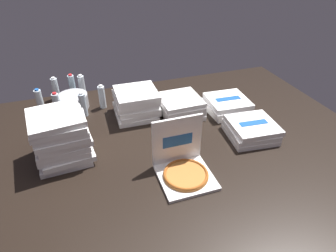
% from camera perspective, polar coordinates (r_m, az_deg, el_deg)
% --- Properties ---
extents(ground_plane, '(3.20, 2.40, 0.02)m').
position_cam_1_polar(ground_plane, '(2.26, 1.07, -4.45)').
color(ground_plane, black).
extents(open_pizza_box, '(0.36, 0.37, 0.38)m').
position_cam_1_polar(open_pizza_box, '(1.99, 3.05, -7.81)').
color(open_pizza_box, white).
rests_on(open_pizza_box, ground_plane).
extents(pizza_stack_right_far, '(0.42, 0.41, 0.37)m').
position_cam_1_polar(pizza_stack_right_far, '(2.19, -20.23, -2.05)').
color(pizza_stack_right_far, white).
rests_on(pizza_stack_right_far, ground_plane).
extents(pizza_stack_center_near, '(0.39, 0.38, 0.13)m').
position_cam_1_polar(pizza_stack_center_near, '(2.75, 11.47, 4.09)').
color(pizza_stack_center_near, white).
rests_on(pizza_stack_center_near, ground_plane).
extents(pizza_stack_right_near, '(0.39, 0.39, 0.25)m').
position_cam_1_polar(pizza_stack_right_near, '(2.61, -6.31, 4.51)').
color(pizza_stack_right_near, white).
rests_on(pizza_stack_right_near, ground_plane).
extents(pizza_stack_left_mid, '(0.41, 0.40, 0.13)m').
position_cam_1_polar(pizza_stack_left_mid, '(2.44, 16.06, -0.71)').
color(pizza_stack_left_mid, white).
rests_on(pizza_stack_left_mid, ground_plane).
extents(pizza_stack_right_mid, '(0.39, 0.38, 0.16)m').
position_cam_1_polar(pizza_stack_right_mid, '(2.63, 2.45, 3.94)').
color(pizza_stack_right_mid, white).
rests_on(pizza_stack_right_mid, ground_plane).
extents(ice_bucket, '(0.27, 0.27, 0.14)m').
position_cam_1_polar(ice_bucket, '(2.88, -18.10, 4.67)').
color(ice_bucket, '#B7BABF').
rests_on(ice_bucket, ground_plane).
extents(water_bottle_0, '(0.06, 0.06, 0.23)m').
position_cam_1_polar(water_bottle_0, '(2.78, -21.01, 3.92)').
color(water_bottle_0, silver).
rests_on(water_bottle_0, ground_plane).
extents(water_bottle_1, '(0.06, 0.06, 0.23)m').
position_cam_1_polar(water_bottle_1, '(2.70, -16.37, 4.03)').
color(water_bottle_1, silver).
rests_on(water_bottle_1, ground_plane).
extents(water_bottle_2, '(0.06, 0.06, 0.23)m').
position_cam_1_polar(water_bottle_2, '(3.10, -18.35, 7.59)').
color(water_bottle_2, silver).
rests_on(water_bottle_2, ground_plane).
extents(water_bottle_3, '(0.06, 0.06, 0.23)m').
position_cam_1_polar(water_bottle_3, '(2.79, -12.86, 5.61)').
color(water_bottle_3, white).
rests_on(water_bottle_3, ground_plane).
extents(water_bottle_4, '(0.06, 0.06, 0.23)m').
position_cam_1_polar(water_bottle_4, '(2.91, -23.95, 4.55)').
color(water_bottle_4, white).
rests_on(water_bottle_4, ground_plane).
extents(water_bottle_5, '(0.06, 0.06, 0.23)m').
position_cam_1_polar(water_bottle_5, '(3.06, -16.58, 7.56)').
color(water_bottle_5, white).
rests_on(water_bottle_5, ground_plane).
extents(water_bottle_6, '(0.06, 0.06, 0.23)m').
position_cam_1_polar(water_bottle_6, '(3.09, -21.27, 6.87)').
color(water_bottle_6, white).
rests_on(water_bottle_6, ground_plane).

